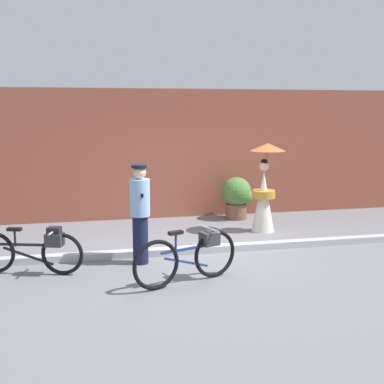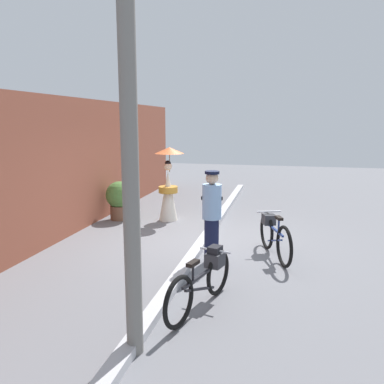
% 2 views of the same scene
% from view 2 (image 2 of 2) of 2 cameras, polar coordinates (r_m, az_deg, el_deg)
% --- Properties ---
extents(ground_plane, '(30.00, 30.00, 0.00)m').
position_cam_2_polar(ground_plane, '(8.37, 1.80, -7.25)').
color(ground_plane, slate).
extents(building_wall, '(14.00, 0.40, 3.05)m').
position_cam_2_polar(building_wall, '(9.22, -18.03, 3.58)').
color(building_wall, brown).
rests_on(building_wall, ground_plane).
extents(sidewalk_curb, '(14.00, 0.20, 0.12)m').
position_cam_2_polar(sidewalk_curb, '(8.36, 1.80, -6.86)').
color(sidewalk_curb, '#B2B2B7').
rests_on(sidewalk_curb, ground_plane).
extents(bicycle_near_officer, '(1.72, 0.64, 0.77)m').
position_cam_2_polar(bicycle_near_officer, '(5.46, 1.69, -12.55)').
color(bicycle_near_officer, black).
rests_on(bicycle_near_officer, ground_plane).
extents(bicycle_far_side, '(1.68, 0.70, 0.83)m').
position_cam_2_polar(bicycle_far_side, '(7.55, 11.89, -6.13)').
color(bicycle_far_side, black).
rests_on(bicycle_far_side, ground_plane).
extents(person_officer, '(0.34, 0.38, 1.67)m').
position_cam_2_polar(person_officer, '(6.93, 2.90, -3.33)').
color(person_officer, '#141938').
rests_on(person_officer, ground_plane).
extents(person_with_parasol, '(0.74, 0.74, 1.88)m').
position_cam_2_polar(person_with_parasol, '(9.98, -3.47, 1.02)').
color(person_with_parasol, silver).
rests_on(person_with_parasol, ground_plane).
extents(potted_plant_by_door, '(0.72, 0.70, 1.00)m').
position_cam_2_polar(potted_plant_by_door, '(10.29, -10.43, -0.91)').
color(potted_plant_by_door, brown).
rests_on(potted_plant_by_door, ground_plane).
extents(utility_pole, '(0.18, 0.18, 4.80)m').
position_cam_2_polar(utility_pole, '(4.00, -9.15, 8.38)').
color(utility_pole, slate).
rests_on(utility_pole, ground_plane).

